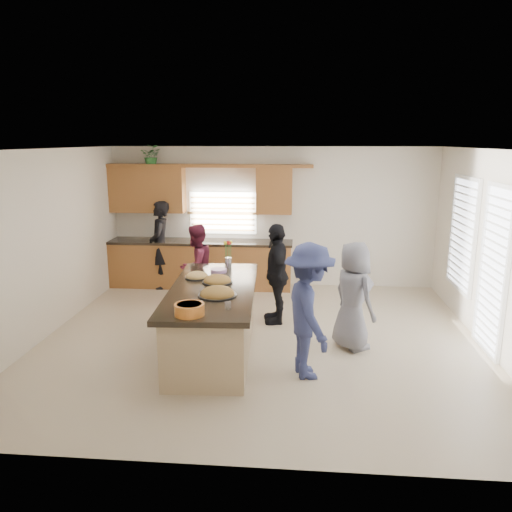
# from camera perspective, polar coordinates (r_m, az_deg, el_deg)

# --- Properties ---
(floor) EXTENTS (6.50, 6.50, 0.00)m
(floor) POSITION_cam_1_polar(r_m,az_deg,el_deg) (7.59, 0.51, -9.52)
(floor) COLOR #C3AD91
(floor) RESTS_ON ground
(room_shell) EXTENTS (6.52, 6.02, 2.81)m
(room_shell) POSITION_cam_1_polar(r_m,az_deg,el_deg) (7.08, 0.54, 4.82)
(room_shell) COLOR silver
(room_shell) RESTS_ON ground
(back_cabinetry) EXTENTS (4.08, 0.66, 2.46)m
(back_cabinetry) POSITION_cam_1_polar(r_m,az_deg,el_deg) (10.13, -6.58, 1.59)
(back_cabinetry) COLOR #99632C
(back_cabinetry) RESTS_ON ground
(right_wall_glazing) EXTENTS (0.06, 4.00, 2.25)m
(right_wall_glazing) POSITION_cam_1_polar(r_m,az_deg,el_deg) (7.53, 25.69, -0.32)
(right_wall_glazing) COLOR white
(right_wall_glazing) RESTS_ON ground
(island) EXTENTS (1.29, 2.76, 0.95)m
(island) POSITION_cam_1_polar(r_m,az_deg,el_deg) (7.05, -4.89, -7.45)
(island) COLOR tan
(island) RESTS_ON ground
(platter_front) EXTENTS (0.50, 0.50, 0.20)m
(platter_front) POSITION_cam_1_polar(r_m,az_deg,el_deg) (6.49, -4.44, -4.37)
(platter_front) COLOR black
(platter_front) RESTS_ON island
(platter_mid) EXTENTS (0.43, 0.43, 0.18)m
(platter_mid) POSITION_cam_1_polar(r_m,az_deg,el_deg) (7.08, -4.43, -2.87)
(platter_mid) COLOR black
(platter_mid) RESTS_ON island
(platter_back) EXTENTS (0.36, 0.36, 0.14)m
(platter_back) POSITION_cam_1_polar(r_m,az_deg,el_deg) (7.34, -6.76, -2.34)
(platter_back) COLOR black
(platter_back) RESTS_ON island
(salad_bowl) EXTENTS (0.35, 0.35, 0.13)m
(salad_bowl) POSITION_cam_1_polar(r_m,az_deg,el_deg) (5.83, -7.61, -5.99)
(salad_bowl) COLOR orange
(salad_bowl) RESTS_ON island
(clear_cup) EXTENTS (0.08, 0.08, 0.09)m
(clear_cup) POSITION_cam_1_polar(r_m,az_deg,el_deg) (6.00, -3.22, -5.68)
(clear_cup) COLOR white
(clear_cup) RESTS_ON island
(plate_stack) EXTENTS (0.25, 0.25, 0.05)m
(plate_stack) POSITION_cam_1_polar(r_m,az_deg,el_deg) (7.66, -4.29, -1.65)
(plate_stack) COLOR #C591D4
(plate_stack) RESTS_ON island
(flower_vase) EXTENTS (0.14, 0.14, 0.43)m
(flower_vase) POSITION_cam_1_polar(r_m,az_deg,el_deg) (7.87, -3.20, 0.37)
(flower_vase) COLOR silver
(flower_vase) RESTS_ON island
(potted_plant) EXTENTS (0.39, 0.34, 0.43)m
(potted_plant) POSITION_cam_1_polar(r_m,az_deg,el_deg) (10.24, -11.84, 11.14)
(potted_plant) COLOR #338035
(potted_plant) RESTS_ON back_cabinetry
(woman_left_back) EXTENTS (0.50, 0.69, 1.75)m
(woman_left_back) POSITION_cam_1_polar(r_m,az_deg,el_deg) (10.14, -10.88, 1.25)
(woman_left_back) COLOR black
(woman_left_back) RESTS_ON ground
(woman_left_mid) EXTENTS (0.85, 0.91, 1.50)m
(woman_left_mid) POSITION_cam_1_polar(r_m,az_deg,el_deg) (8.84, -6.84, -1.21)
(woman_left_mid) COLOR maroon
(woman_left_mid) RESTS_ON ground
(woman_left_front) EXTENTS (0.52, 1.00, 1.64)m
(woman_left_front) POSITION_cam_1_polar(r_m,az_deg,el_deg) (8.06, 2.36, -2.02)
(woman_left_front) COLOR black
(woman_left_front) RESTS_ON ground
(woman_right_back) EXTENTS (0.90, 1.23, 1.72)m
(woman_right_back) POSITION_cam_1_polar(r_m,az_deg,el_deg) (6.25, 6.09, -6.27)
(woman_right_back) COLOR navy
(woman_right_back) RESTS_ON ground
(woman_right_front) EXTENTS (0.82, 0.91, 1.55)m
(woman_right_front) POSITION_cam_1_polar(r_m,az_deg,el_deg) (7.19, 11.06, -4.50)
(woman_right_front) COLOR slate
(woman_right_front) RESTS_ON ground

